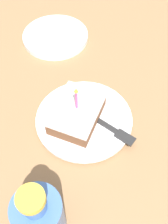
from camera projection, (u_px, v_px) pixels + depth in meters
The scene contains 6 objects.
ground_plane at pixel (89, 134), 0.64m from camera, with size 2.40×2.40×0.04m.
plate at pixel (84, 119), 0.63m from camera, with size 0.23×0.23×0.02m.
cake_slice at pixel (77, 113), 0.60m from camera, with size 0.10×0.13×0.11m.
fork at pixel (104, 124), 0.61m from camera, with size 0.19×0.07×0.00m.
bottle at pixel (39, 216), 0.44m from camera, with size 0.08×0.08×0.18m.
side_plate at pixel (56, 36), 0.81m from camera, with size 0.20×0.20×0.02m.
Camera 1 is at (0.11, -0.31, 0.54)m, focal length 42.00 mm.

